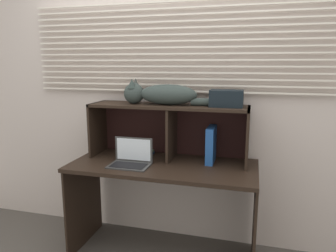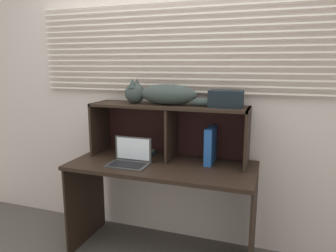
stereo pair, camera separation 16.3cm
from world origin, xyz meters
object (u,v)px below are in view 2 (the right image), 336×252
Objects in this scene: cat at (161,94)px; binder_upright at (211,145)px; book_stack at (142,154)px; laptop at (130,159)px; storage_box at (226,99)px.

binder_upright is (0.42, 0.00, -0.39)m from cat.
binder_upright is at bearing -0.70° from book_stack.
laptop is 1.36× the size of book_stack.
cat is 3.72× the size of book_stack.
binder_upright is (0.59, 0.24, 0.10)m from laptop.
laptop is at bearing -88.90° from book_stack.
storage_box is (0.70, -0.01, 0.50)m from book_stack.
cat is 2.73× the size of laptop.
binder_upright reaches higher than book_stack.
binder_upright is 1.15× the size of storage_box.
binder_upright is 0.38m from storage_box.
laptop is (-0.17, -0.24, -0.49)m from cat.
binder_upright reaches higher than laptop.
laptop reaches higher than book_stack.
book_stack is (-0.59, 0.01, -0.13)m from binder_upright.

